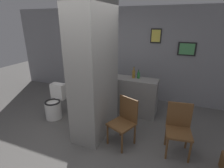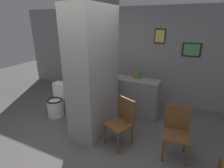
# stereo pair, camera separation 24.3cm
# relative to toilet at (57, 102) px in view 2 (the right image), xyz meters

# --- Properties ---
(ground_plane) EXTENTS (14.00, 14.00, 0.00)m
(ground_plane) POSITION_rel_toilet_xyz_m (1.30, -0.73, -0.33)
(ground_plane) COLOR #5B5956
(wall_back) EXTENTS (8.00, 0.09, 2.60)m
(wall_back) POSITION_rel_toilet_xyz_m (1.31, 1.90, 0.97)
(wall_back) COLOR gray
(wall_back) RESTS_ON ground_plane
(pillar_center) EXTENTS (0.57, 1.15, 2.60)m
(pillar_center) POSITION_rel_toilet_xyz_m (1.19, -0.16, 0.97)
(pillar_center) COLOR gray
(pillar_center) RESTS_ON ground_plane
(counter_shelf) EXTENTS (1.41, 0.44, 0.92)m
(counter_shelf) POSITION_rel_toilet_xyz_m (1.58, 0.86, 0.13)
(counter_shelf) COLOR gray
(counter_shelf) RESTS_ON ground_plane
(toilet) EXTENTS (0.38, 0.54, 0.79)m
(toilet) POSITION_rel_toilet_xyz_m (0.00, 0.00, 0.00)
(toilet) COLOR white
(toilet) RESTS_ON ground_plane
(chair_near_pillar) EXTENTS (0.55, 0.55, 0.90)m
(chair_near_pillar) POSITION_rel_toilet_xyz_m (1.86, -0.31, 0.16)
(chair_near_pillar) COLOR brown
(chair_near_pillar) RESTS_ON ground_plane
(chair_by_doorway) EXTENTS (0.47, 0.47, 0.90)m
(chair_by_doorway) POSITION_rel_toilet_xyz_m (2.81, -0.18, 0.16)
(chair_by_doorway) COLOR brown
(chair_by_doorway) RESTS_ON ground_plane
(bicycle) EXTENTS (1.65, 0.42, 0.74)m
(bicycle) POSITION_rel_toilet_xyz_m (0.71, 0.78, 0.03)
(bicycle) COLOR black
(bicycle) RESTS_ON ground_plane
(bottle_tall) EXTENTS (0.07, 0.07, 0.29)m
(bottle_tall) POSITION_rel_toilet_xyz_m (1.69, 0.91, 0.70)
(bottle_tall) COLOR olive
(bottle_tall) RESTS_ON counter_shelf
(bottle_short) EXTENTS (0.07, 0.07, 0.22)m
(bottle_short) POSITION_rel_toilet_xyz_m (1.80, 0.94, 0.67)
(bottle_short) COLOR #267233
(bottle_short) RESTS_ON counter_shelf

